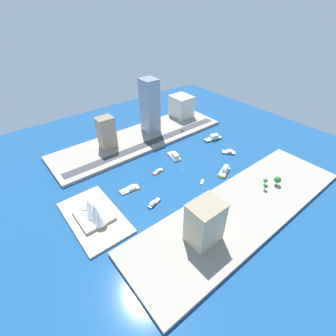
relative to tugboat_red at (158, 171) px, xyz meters
The scene contains 23 objects.
ground_plane 27.77m from the tugboat_red, 113.17° to the right, with size 440.00×440.00×0.00m, color navy.
quay_west 99.37m from the tugboat_red, 165.12° to the right, with size 70.00×240.00×3.60m, color gray.
quay_east 78.47m from the tugboat_red, 18.97° to the right, with size 70.00×240.00×3.60m, color gray.
peninsula_point 87.96m from the tugboat_red, 102.19° to the left, with size 75.17×42.58×2.00m, color #A89E89.
road_strip 59.69m from the tugboat_red, 25.33° to the right, with size 12.05×228.00×0.15m, color #38383D.
tugboat_red is the anchor object (origin of this frame).
ferry_white_commuter 34.66m from the tugboat_red, 71.71° to the right, with size 22.87×12.70×7.16m.
catamaran_blue 96.30m from the tugboat_red, 104.60° to the right, with size 17.23×16.14×4.32m.
ferry_green_doubledeck 103.77m from the tugboat_red, 83.64° to the right, with size 12.80×27.38×7.34m.
patrol_launch_navy 50.84m from the tugboat_red, 138.47° to the left, with size 8.34×17.08×4.09m.
ferry_yellow_fast 74.30m from the tugboat_red, 129.95° to the right, with size 14.09×21.54×7.40m.
sailboat_small_white 51.03m from the tugboat_red, 149.55° to the right, with size 6.88×8.40×9.90m.
barge_flat_brown 40.90m from the tugboat_red, 98.33° to the left, with size 10.26×21.75×3.36m.
apartment_midrise_tan 84.72m from the tugboat_red, 13.91° to the left, with size 16.36×20.11×40.08m.
office_block_beige 103.63m from the tugboat_red, 163.97° to the left, with size 21.36×26.75×37.85m.
tower_tall_glass 102.00m from the tugboat_red, 30.74° to the right, with size 23.00×19.76×72.47m.
hotel_broad_white 148.75m from the tugboat_red, 51.32° to the right, with size 32.64×28.80×31.71m.
taxi_yellow_cab 61.06m from the tugboat_red, 21.19° to the left, with size 1.93×4.54×1.54m.
van_white 77.28m from the tugboat_red, 49.45° to the right, with size 2.10×4.55×1.74m.
pickup_red 96.11m from the tugboat_red, 57.69° to the right, with size 1.92×4.89×1.54m.
traffic_light_waterfront 52.43m from the tugboat_red, 26.48° to the right, with size 0.36×0.36×6.50m.
opera_landmark 88.44m from the tugboat_red, 102.43° to the left, with size 41.13×28.40×20.10m.
park_tree_cluster 122.29m from the tugboat_red, 141.66° to the right, with size 13.00×22.01×9.92m.
Camera 1 is at (-166.73, 154.29, 167.56)m, focal length 26.11 mm.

